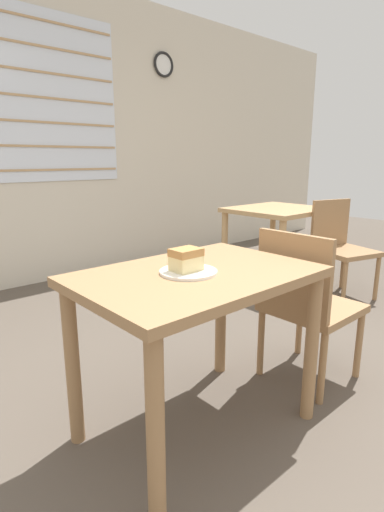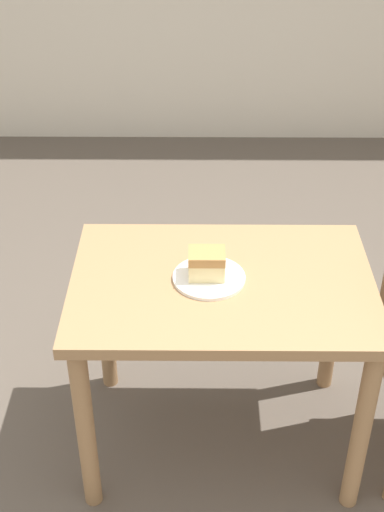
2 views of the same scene
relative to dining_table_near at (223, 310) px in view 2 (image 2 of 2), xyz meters
The scene contains 3 objects.
dining_table_near is the anchor object (origin of this frame).
plate 0.14m from the dining_table_near, behind, with size 0.23×0.23×0.01m.
cake_slice 0.19m from the dining_table_near, 169.77° to the left, with size 0.12×0.09×0.09m.
Camera 2 is at (-0.08, -1.48, 2.10)m, focal length 50.00 mm.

